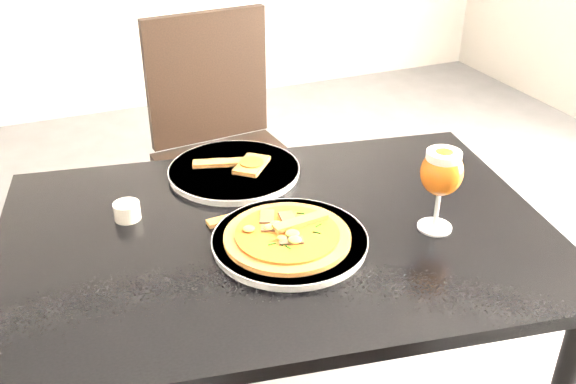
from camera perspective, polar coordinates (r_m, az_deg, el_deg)
name	(u,v)px	position (r m, az deg, el deg)	size (l,w,h in m)	color
dining_table	(277,263)	(1.46, -0.96, -6.35)	(1.32, 0.99, 0.75)	black
chair_far	(226,149)	(2.24, -5.56, 3.82)	(0.50, 0.50, 0.99)	black
plate_main	(290,241)	(1.35, 0.16, -4.36)	(0.33, 0.33, 0.02)	white
pizza	(288,235)	(1.34, -0.03, -3.88)	(0.27, 0.27, 0.03)	#926023
plate_second	(234,171)	(1.63, -4.80, 1.88)	(0.33, 0.33, 0.02)	white
crust_scraps	(240,164)	(1.63, -4.25, 2.50)	(0.20, 0.14, 0.02)	#926023
loose_crust	(233,218)	(1.44, -4.94, -2.31)	(0.12, 0.03, 0.01)	#926023
sauce_cup	(127,210)	(1.48, -14.12, -1.59)	(0.06, 0.06, 0.04)	beige
beer_glass	(442,173)	(1.38, 13.51, 1.67)	(0.09, 0.09, 0.19)	silver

